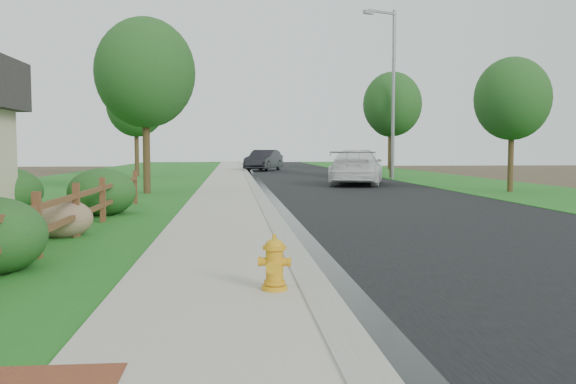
{
  "coord_description": "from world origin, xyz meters",
  "views": [
    {
      "loc": [
        -0.59,
        -4.47,
        1.75
      ],
      "look_at": [
        0.36,
        5.82,
        1.02
      ],
      "focal_mm": 38.0,
      "sensor_mm": 36.0,
      "label": 1
    }
  ],
  "objects": [
    {
      "name": "tree_near_right",
      "position": [
        10.63,
        19.23,
        3.77
      ],
      "size": [
        3.03,
        3.03,
        5.45
      ],
      "color": "#3C2B18",
      "rests_on": "ground"
    },
    {
      "name": "shrub_c",
      "position": [
        -3.98,
        11.74,
        0.63
      ],
      "size": [
        2.13,
        2.13,
        1.26
      ],
      "primitive_type": "ellipsoid",
      "rotation": [
        0.0,
        0.0,
        0.26
      ],
      "color": "#1A4B1B",
      "rests_on": "ground"
    },
    {
      "name": "dark_car_mid",
      "position": [
        6.97,
        34.01,
        0.73
      ],
      "size": [
        2.76,
        4.49,
        1.43
      ],
      "primitive_type": "imported",
      "rotation": [
        0.0,
        0.0,
        2.87
      ],
      "color": "black",
      "rests_on": "road"
    },
    {
      "name": "verge_far",
      "position": [
        11.5,
        35.0,
        0.02
      ],
      "size": [
        6.0,
        90.0,
        0.04
      ],
      "primitive_type": "cube",
      "color": "#1C5819",
      "rests_on": "ground"
    },
    {
      "name": "tree_far_right",
      "position": [
        12.89,
        46.85,
        4.88
      ],
      "size": [
        3.79,
        3.79,
        6.98
      ],
      "color": "#3C2B18",
      "rests_on": "ground"
    },
    {
      "name": "sidewalk",
      "position": [
        -0.9,
        35.0,
        0.05
      ],
      "size": [
        2.2,
        90.0,
        0.1
      ],
      "primitive_type": "cube",
      "color": "#AEA698",
      "rests_on": "ground"
    },
    {
      "name": "curb",
      "position": [
        0.4,
        35.0,
        0.06
      ],
      "size": [
        0.4,
        90.0,
        0.12
      ],
      "primitive_type": "cube",
      "color": "gray",
      "rests_on": "ground"
    },
    {
      "name": "tree_mid_left",
      "position": [
        -6.65,
        35.17,
        4.58
      ],
      "size": [
        3.71,
        3.71,
        6.63
      ],
      "color": "#3C2B18",
      "rests_on": "ground"
    },
    {
      "name": "tree_near_left",
      "position": [
        -3.9,
        19.63,
        4.68
      ],
      "size": [
        3.84,
        3.84,
        6.81
      ],
      "color": "#3C2B18",
      "rests_on": "ground"
    },
    {
      "name": "streetlight",
      "position": [
        8.53,
        30.12,
        5.49
      ],
      "size": [
        2.12,
        1.08,
        9.7
      ],
      "color": "gray",
      "rests_on": "ground"
    },
    {
      "name": "wet_gutter",
      "position": [
        0.75,
        35.0,
        0.02
      ],
      "size": [
        0.5,
        90.0,
        0.0
      ],
      "primitive_type": "cube",
      "color": "black",
      "rests_on": "road"
    },
    {
      "name": "dark_car_far",
      "position": [
        2.0,
        45.33,
        0.87
      ],
      "size": [
        3.53,
        5.47,
        1.7
      ],
      "primitive_type": "imported",
      "rotation": [
        0.0,
        0.0,
        -0.37
      ],
      "color": "black",
      "rests_on": "road"
    },
    {
      "name": "ground",
      "position": [
        0.0,
        0.0,
        0.0
      ],
      "size": [
        120.0,
        120.0,
        0.0
      ],
      "primitive_type": "plane",
      "color": "#3E3622"
    },
    {
      "name": "tree_mid_right",
      "position": [
        9.17,
        32.18,
        4.49
      ],
      "size": [
        3.57,
        3.57,
        6.47
      ],
      "color": "#3C2B18",
      "rests_on": "ground"
    },
    {
      "name": "lawn_near",
      "position": [
        -8.0,
        35.0,
        0.02
      ],
      "size": [
        9.0,
        90.0,
        0.04
      ],
      "primitive_type": "cube",
      "color": "#1C5819",
      "rests_on": "ground"
    },
    {
      "name": "shrub_d",
      "position": [
        -6.5,
        12.01,
        0.64
      ],
      "size": [
        2.06,
        2.06,
        1.28
      ],
      "primitive_type": "ellipsoid",
      "rotation": [
        0.0,
        0.0,
        -0.1
      ],
      "color": "#1A4B1B",
      "rests_on": "ground"
    },
    {
      "name": "grass_strip",
      "position": [
        -2.8,
        35.0,
        0.03
      ],
      "size": [
        1.6,
        90.0,
        0.06
      ],
      "primitive_type": "cube",
      "color": "#1C5819",
      "rests_on": "ground"
    },
    {
      "name": "white_suv",
      "position": [
        5.52,
        25.02,
        0.88
      ],
      "size": [
        3.89,
        6.33,
        1.71
      ],
      "primitive_type": "imported",
      "rotation": [
        0.0,
        0.0,
        2.87
      ],
      "color": "white",
      "rests_on": "road"
    },
    {
      "name": "ranch_fence",
      "position": [
        -3.6,
        6.4,
        0.62
      ],
      "size": [
        0.12,
        16.92,
        1.1
      ],
      "color": "#4A2C18",
      "rests_on": "ground"
    },
    {
      "name": "road",
      "position": [
        4.6,
        35.0,
        0.01
      ],
      "size": [
        8.0,
        90.0,
        0.02
      ],
      "primitive_type": "cube",
      "color": "black",
      "rests_on": "ground"
    },
    {
      "name": "fire_hydrant",
      "position": [
        -0.1,
        2.57,
        0.4
      ],
      "size": [
        0.43,
        0.35,
        0.66
      ],
      "color": "gold",
      "rests_on": "sidewalk"
    },
    {
      "name": "boulder",
      "position": [
        -3.9,
        7.71,
        0.39
      ],
      "size": [
        1.25,
        0.98,
        0.78
      ],
      "primitive_type": "ellipsoid",
      "rotation": [
        0.0,
        0.0,
        -0.09
      ],
      "color": "brown",
      "rests_on": "ground"
    }
  ]
}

